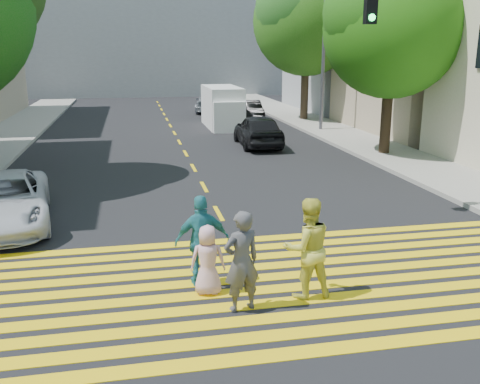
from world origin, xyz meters
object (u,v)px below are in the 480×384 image
object	(u,v)px
pedestrian_man	(242,261)
pedestrian_woman	(307,248)
tree_right_near	(394,21)
tree_right_far	(308,15)
traffic_signal	(477,59)
dark_car_parked	(250,110)
silver_car	(208,103)
pedestrian_child	(208,260)
white_van	(223,108)
white_sedan	(3,201)
dark_car_near	(258,130)
pedestrian_extra	(202,241)

from	to	relation	value
pedestrian_man	pedestrian_woman	xyz separation A→B (m)	(1.27, 0.29, 0.04)
tree_right_near	pedestrian_woman	xyz separation A→B (m)	(-7.55, -12.20, -4.58)
tree_right_far	traffic_signal	bearing A→B (deg)	-95.85
pedestrian_man	dark_car_parked	distance (m)	25.95
silver_car	traffic_signal	world-z (taller)	traffic_signal
pedestrian_child	traffic_signal	xyz separation A→B (m)	(7.51, 3.52, 3.49)
tree_right_far	pedestrian_man	bearing A→B (deg)	-110.50
pedestrian_man	pedestrian_child	bearing A→B (deg)	-72.95
tree_right_far	pedestrian_child	size ratio (longest dim) A/B	7.16
tree_right_near	white_van	bearing A→B (deg)	118.43
pedestrian_woman	white_van	distance (m)	22.18
pedestrian_woman	white_sedan	world-z (taller)	pedestrian_woman
tree_right_far	dark_car_near	bearing A→B (deg)	-120.77
dark_car_near	traffic_signal	xyz separation A→B (m)	(3.01, -11.52, 3.40)
tree_right_near	white_van	world-z (taller)	tree_right_near
white_sedan	silver_car	size ratio (longest dim) A/B	1.09
tree_right_near	pedestrian_man	xyz separation A→B (m)	(-8.83, -12.49, -4.61)
pedestrian_man	pedestrian_woman	distance (m)	1.31
silver_car	white_van	bearing A→B (deg)	97.94
tree_right_near	pedestrian_woman	world-z (taller)	tree_right_near
dark_car_near	pedestrian_woman	bearing A→B (deg)	81.55
dark_car_parked	tree_right_near	bearing A→B (deg)	-73.11
silver_car	pedestrian_woman	bearing A→B (deg)	95.08
silver_car	dark_car_near	bearing A→B (deg)	100.94
pedestrian_child	traffic_signal	world-z (taller)	traffic_signal
dark_car_near	silver_car	bearing A→B (deg)	-87.25
tree_right_far	white_van	distance (m)	7.95
pedestrian_extra	silver_car	distance (m)	29.32
pedestrian_child	dark_car_parked	size ratio (longest dim) A/B	0.35
white_van	white_sedan	bearing A→B (deg)	-117.04
white_sedan	silver_car	bearing A→B (deg)	62.04
tree_right_far	pedestrian_man	xyz separation A→B (m)	(-9.08, -24.29, -5.50)
tree_right_near	pedestrian_woman	bearing A→B (deg)	-121.78
tree_right_far	dark_car_parked	bearing A→B (deg)	163.09
pedestrian_extra	pedestrian_man	bearing A→B (deg)	112.54
pedestrian_woman	dark_car_parked	world-z (taller)	pedestrian_woman
pedestrian_child	pedestrian_extra	xyz separation A→B (m)	(-0.04, 0.42, 0.23)
white_sedan	dark_car_near	size ratio (longest dim) A/B	1.08
pedestrian_man	dark_car_parked	world-z (taller)	pedestrian_man
pedestrian_man	pedestrian_woman	bearing A→B (deg)	177.82
tree_right_near	pedestrian_extra	world-z (taller)	tree_right_near
dark_car_near	tree_right_far	bearing A→B (deg)	-119.16
pedestrian_child	white_sedan	world-z (taller)	same
white_van	traffic_signal	world-z (taller)	traffic_signal
pedestrian_extra	dark_car_near	bearing A→B (deg)	-108.68
pedestrian_man	traffic_signal	bearing A→B (deg)	-163.89
pedestrian_man	white_sedan	size ratio (longest dim) A/B	0.38
pedestrian_man	white_van	size ratio (longest dim) A/B	0.37
white_van	pedestrian_man	bearing A→B (deg)	-98.81
tree_right_near	dark_car_parked	bearing A→B (deg)	103.44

